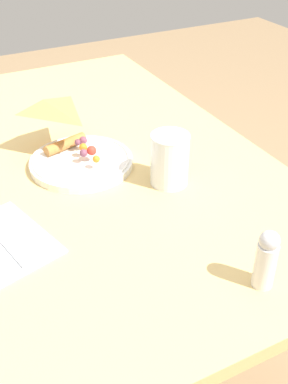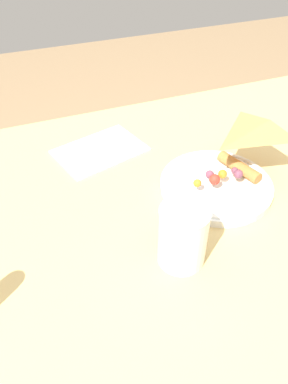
{
  "view_description": "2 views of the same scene",
  "coord_description": "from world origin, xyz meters",
  "px_view_note": "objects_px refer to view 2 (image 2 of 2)",
  "views": [
    {
      "loc": [
        0.9,
        -0.29,
        1.27
      ],
      "look_at": [
        0.26,
        0.04,
        0.78
      ],
      "focal_mm": 45.0,
      "sensor_mm": 36.0,
      "label": 1
    },
    {
      "loc": [
        0.38,
        0.49,
        1.22
      ],
      "look_at": [
        0.2,
        0.02,
        0.78
      ],
      "focal_mm": 35.0,
      "sensor_mm": 36.0,
      "label": 2
    }
  ],
  "objects_px": {
    "dining_table": "(223,218)",
    "butter_knife": "(103,148)",
    "plate_pizza": "(217,183)",
    "milk_glass": "(183,237)",
    "napkin_folded": "(100,150)"
  },
  "relations": [
    {
      "from": "plate_pizza",
      "to": "butter_knife",
      "type": "distance_m",
      "value": 0.28
    },
    {
      "from": "plate_pizza",
      "to": "napkin_folded",
      "type": "relative_size",
      "value": 1.01
    },
    {
      "from": "dining_table",
      "to": "milk_glass",
      "type": "height_order",
      "value": "milk_glass"
    },
    {
      "from": "dining_table",
      "to": "plate_pizza",
      "type": "distance_m",
      "value": 0.12
    },
    {
      "from": "dining_table",
      "to": "butter_knife",
      "type": "xyz_separation_m",
      "value": [
        0.21,
        -0.22,
        0.11
      ]
    },
    {
      "from": "dining_table",
      "to": "plate_pizza",
      "type": "relative_size",
      "value": 5.35
    },
    {
      "from": "milk_glass",
      "to": "butter_knife",
      "type": "distance_m",
      "value": 0.36
    },
    {
      "from": "milk_glass",
      "to": "butter_knife",
      "type": "height_order",
      "value": "milk_glass"
    },
    {
      "from": "plate_pizza",
      "to": "dining_table",
      "type": "bearing_deg",
      "value": -174.97
    },
    {
      "from": "butter_knife",
      "to": "plate_pizza",
      "type": "bearing_deg",
      "value": 116.51
    },
    {
      "from": "napkin_folded",
      "to": "butter_knife",
      "type": "relative_size",
      "value": 1.27
    },
    {
      "from": "dining_table",
      "to": "butter_knife",
      "type": "distance_m",
      "value": 0.32
    },
    {
      "from": "dining_table",
      "to": "milk_glass",
      "type": "bearing_deg",
      "value": 37.51
    },
    {
      "from": "napkin_folded",
      "to": "dining_table",
      "type": "bearing_deg",
      "value": 135.17
    },
    {
      "from": "napkin_folded",
      "to": "butter_knife",
      "type": "bearing_deg",
      "value": -168.11
    }
  ]
}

